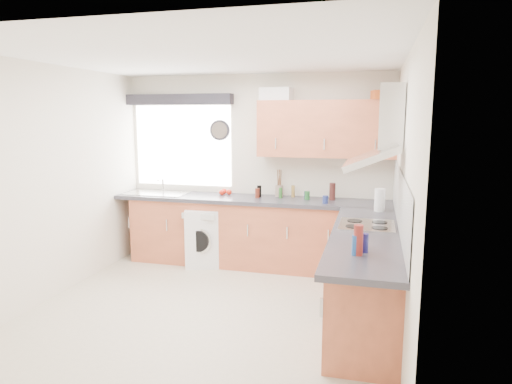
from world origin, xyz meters
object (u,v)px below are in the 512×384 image
(extractor_hood, at_px, (381,136))
(upper_cabinets, at_px, (326,129))
(washing_machine, at_px, (206,236))
(oven, at_px, (365,274))

(extractor_hood, distance_m, upper_cabinets, 1.48)
(extractor_hood, relative_size, washing_machine, 1.02)
(extractor_hood, xyz_separation_m, upper_cabinets, (-0.65, 1.33, 0.03))
(oven, height_order, upper_cabinets, upper_cabinets)
(upper_cabinets, xyz_separation_m, washing_machine, (-1.54, -0.23, -1.42))
(oven, relative_size, washing_machine, 1.11)
(oven, xyz_separation_m, extractor_hood, (0.10, -0.00, 1.34))
(oven, relative_size, extractor_hood, 1.09)
(extractor_hood, relative_size, upper_cabinets, 0.46)
(upper_cabinets, height_order, washing_machine, upper_cabinets)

